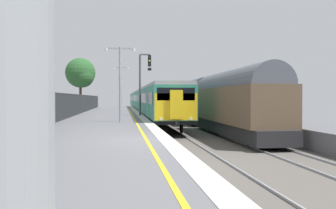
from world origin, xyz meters
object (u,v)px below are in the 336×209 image
Objects in this scene: background_tree_left at (81,74)px; background_tree_centre at (9,24)px; freight_train_adjacent_track at (208,100)px; signal_gantry at (143,77)px; commuter_train_at_platform at (144,100)px; platform_lamp_mid at (120,77)px; platform_lamp_far at (121,85)px.

background_tree_left is 29.14m from background_tree_centre.
signal_gantry reaches higher than freight_train_adjacent_track.
background_tree_left reaches higher than commuter_train_at_platform.
background_tree_left is 0.85× the size of background_tree_centre.
platform_lamp_mid is at bearing -103.77° from signal_gantry.
freight_train_adjacent_track is at bearing -65.92° from platform_lamp_far.
commuter_train_at_platform is at bearing 70.63° from background_tree_centre.
background_tree_centre is at bearing -137.74° from signal_gantry.
platform_lamp_mid is 29.72m from background_tree_left.
commuter_train_at_platform is at bearing 83.31° from platform_lamp_mid.
background_tree_centre reaches higher than platform_lamp_far.
platform_lamp_mid is (-1.98, -8.07, -0.46)m from signal_gantry.
background_tree_centre is (-10.40, -29.57, 4.98)m from commuter_train_at_platform.
platform_lamp_far is at bearing 73.26° from background_tree_centre.
background_tree_centre is at bearing -156.33° from freight_train_adjacent_track.
background_tree_centre reaches higher than background_tree_left.
background_tree_left reaches higher than platform_lamp_mid.
platform_lamp_mid is 0.56× the size of background_tree_centre.
signal_gantry is 0.98× the size of platform_lamp_far.
signal_gantry is at bearing 162.04° from freight_train_adjacent_track.
freight_train_adjacent_track is 16.46m from background_tree_centre.
platform_lamp_far is at bearing 97.54° from signal_gantry.
commuter_train_at_platform is 7.69m from platform_lamp_far.
signal_gantry is 8.32m from platform_lamp_mid.
background_tree_centre is (-1.14, -29.10, 1.17)m from background_tree_left.
background_tree_centre is at bearing -109.37° from commuter_train_at_platform.
background_tree_left is at bearing 87.75° from background_tree_centre.
commuter_train_at_platform is 11.15× the size of platform_lamp_far.
commuter_train_at_platform is 29.80m from platform_lamp_mid.
platform_lamp_far is at bearing 114.08° from freight_train_adjacent_track.
commuter_train_at_platform is at bearing 86.03° from signal_gantry.
background_tree_centre is (-6.93, -0.02, 3.29)m from platform_lamp_mid.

